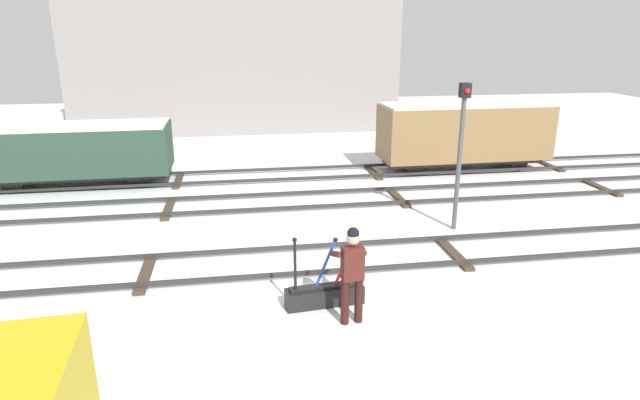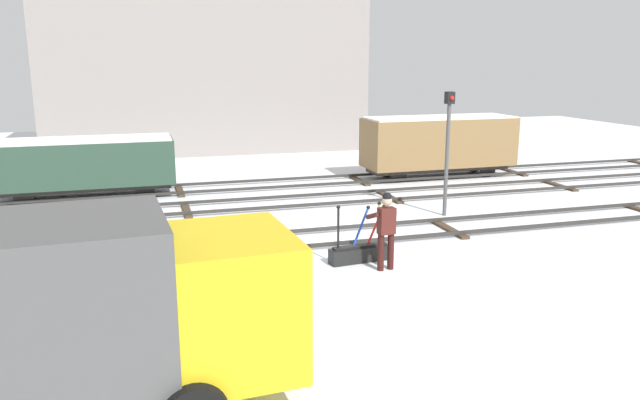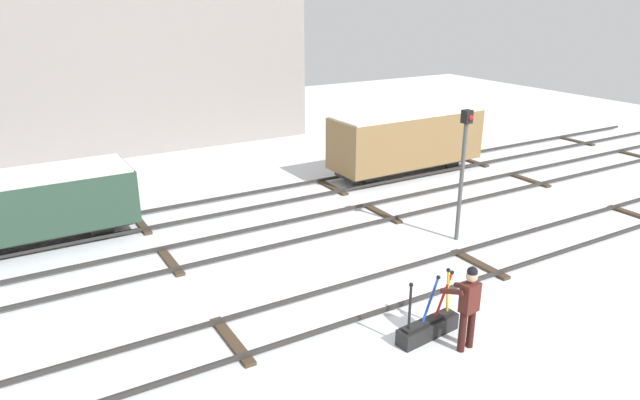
{
  "view_description": "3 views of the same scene",
  "coord_description": "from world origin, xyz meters",
  "px_view_note": "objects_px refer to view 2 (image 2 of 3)",
  "views": [
    {
      "loc": [
        -1.42,
        -10.89,
        5.08
      ],
      "look_at": [
        0.46,
        0.87,
        1.23
      ],
      "focal_mm": 29.66,
      "sensor_mm": 36.0,
      "label": 1
    },
    {
      "loc": [
        -4.84,
        -15.26,
        4.8
      ],
      "look_at": [
        0.13,
        1.57,
        0.77
      ],
      "focal_mm": 34.57,
      "sensor_mm": 36.0,
      "label": 2
    },
    {
      "loc": [
        -7.1,
        -9.66,
        6.78
      ],
      "look_at": [
        0.36,
        3.0,
        1.5
      ],
      "focal_mm": 32.07,
      "sensor_mm": 36.0,
      "label": 3
    }
  ],
  "objects_px": {
    "freight_car_back_track": "(85,163)",
    "signal_post": "(448,141)",
    "freight_car_mid_siding": "(439,143)",
    "rail_worker": "(386,226)",
    "delivery_truck": "(75,312)",
    "switch_lever_frame": "(360,252)"
  },
  "relations": [
    {
      "from": "switch_lever_frame",
      "to": "freight_car_mid_siding",
      "type": "height_order",
      "value": "freight_car_mid_siding"
    },
    {
      "from": "switch_lever_frame",
      "to": "signal_post",
      "type": "distance_m",
      "value": 5.77
    },
    {
      "from": "delivery_truck",
      "to": "signal_post",
      "type": "bearing_deg",
      "value": 37.96
    },
    {
      "from": "signal_post",
      "to": "freight_car_mid_siding",
      "type": "bearing_deg",
      "value": 64.95
    },
    {
      "from": "freight_car_back_track",
      "to": "delivery_truck",
      "type": "bearing_deg",
      "value": -87.0
    },
    {
      "from": "switch_lever_frame",
      "to": "signal_post",
      "type": "height_order",
      "value": "signal_post"
    },
    {
      "from": "switch_lever_frame",
      "to": "signal_post",
      "type": "relative_size",
      "value": 0.4
    },
    {
      "from": "freight_car_back_track",
      "to": "signal_post",
      "type": "bearing_deg",
      "value": -28.99
    },
    {
      "from": "signal_post",
      "to": "freight_car_mid_siding",
      "type": "relative_size",
      "value": 0.61
    },
    {
      "from": "rail_worker",
      "to": "delivery_truck",
      "type": "relative_size",
      "value": 0.32
    },
    {
      "from": "delivery_truck",
      "to": "freight_car_mid_siding",
      "type": "relative_size",
      "value": 0.91
    },
    {
      "from": "rail_worker",
      "to": "signal_post",
      "type": "relative_size",
      "value": 0.48
    },
    {
      "from": "rail_worker",
      "to": "delivery_truck",
      "type": "distance_m",
      "value": 7.82
    },
    {
      "from": "rail_worker",
      "to": "signal_post",
      "type": "bearing_deg",
      "value": 42.58
    },
    {
      "from": "signal_post",
      "to": "delivery_truck",
      "type": "bearing_deg",
      "value": -138.48
    },
    {
      "from": "rail_worker",
      "to": "delivery_truck",
      "type": "bearing_deg",
      "value": -149.05
    },
    {
      "from": "signal_post",
      "to": "freight_car_back_track",
      "type": "relative_size",
      "value": 0.63
    },
    {
      "from": "signal_post",
      "to": "switch_lever_frame",
      "type": "bearing_deg",
      "value": -139.56
    },
    {
      "from": "delivery_truck",
      "to": "freight_car_mid_siding",
      "type": "height_order",
      "value": "delivery_truck"
    },
    {
      "from": "delivery_truck",
      "to": "switch_lever_frame",
      "type": "bearing_deg",
      "value": 38.68
    },
    {
      "from": "switch_lever_frame",
      "to": "delivery_truck",
      "type": "bearing_deg",
      "value": -143.47
    },
    {
      "from": "delivery_truck",
      "to": "freight_car_back_track",
      "type": "height_order",
      "value": "delivery_truck"
    }
  ]
}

